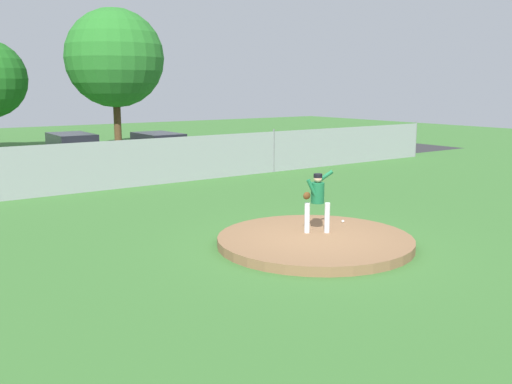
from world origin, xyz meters
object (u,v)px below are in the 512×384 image
at_px(parked_car_white, 72,154).
at_px(parked_car_silver, 159,150).
at_px(baseball, 343,221).
at_px(pitcher_youth, 317,197).
at_px(traffic_cone_orange, 28,182).

xyz_separation_m(parked_car_white, parked_car_silver, (4.04, -0.13, -0.06)).
bearing_deg(baseball, pitcher_youth, -163.37).
height_order(baseball, parked_car_silver, parked_car_silver).
bearing_deg(pitcher_youth, parked_car_silver, 78.86).
height_order(parked_car_silver, traffic_cone_orange, parked_car_silver).
bearing_deg(parked_car_silver, pitcher_youth, -101.14).
height_order(parked_car_white, parked_car_silver, parked_car_white).
distance_m(baseball, parked_car_white, 14.37).
relative_size(pitcher_youth, parked_car_silver, 0.32).
xyz_separation_m(pitcher_youth, parked_car_white, (-1.20, 14.52, -0.28)).
bearing_deg(parked_car_silver, traffic_cone_orange, -158.09).
relative_size(pitcher_youth, traffic_cone_orange, 2.78).
bearing_deg(pitcher_youth, parked_car_white, 94.73).
relative_size(baseball, parked_car_white, 0.02).
bearing_deg(pitcher_youth, traffic_cone_orange, 107.92).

